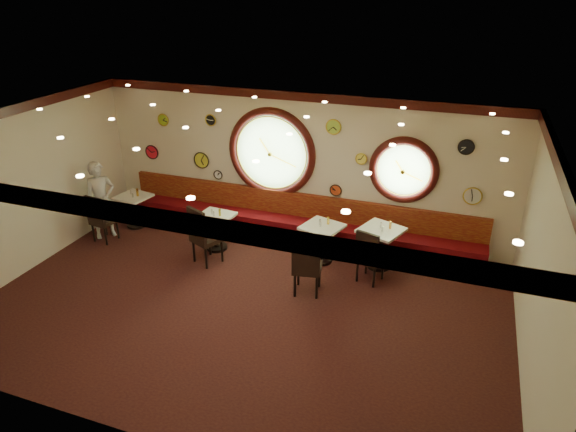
# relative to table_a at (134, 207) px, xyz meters

# --- Properties ---
(floor) EXTENTS (9.00, 6.00, 0.00)m
(floor) POSITION_rel_table_a_xyz_m (3.67, -2.13, -0.48)
(floor) COLOR black
(floor) RESTS_ON ground
(ceiling) EXTENTS (9.00, 6.00, 0.02)m
(ceiling) POSITION_rel_table_a_xyz_m (3.67, -2.13, 2.72)
(ceiling) COLOR #B08331
(ceiling) RESTS_ON wall_back
(wall_back) EXTENTS (9.00, 0.02, 3.20)m
(wall_back) POSITION_rel_table_a_xyz_m (3.67, 0.87, 1.12)
(wall_back) COLOR beige
(wall_back) RESTS_ON floor
(wall_front) EXTENTS (9.00, 0.02, 3.20)m
(wall_front) POSITION_rel_table_a_xyz_m (3.67, -5.13, 1.12)
(wall_front) COLOR beige
(wall_front) RESTS_ON floor
(wall_left) EXTENTS (0.02, 6.00, 3.20)m
(wall_left) POSITION_rel_table_a_xyz_m (-0.83, -2.13, 1.12)
(wall_left) COLOR beige
(wall_left) RESTS_ON floor
(wall_right) EXTENTS (0.02, 6.00, 3.20)m
(wall_right) POSITION_rel_table_a_xyz_m (8.17, -2.13, 1.12)
(wall_right) COLOR beige
(wall_right) RESTS_ON floor
(molding_back) EXTENTS (9.00, 0.10, 0.18)m
(molding_back) POSITION_rel_table_a_xyz_m (3.67, 0.82, 2.63)
(molding_back) COLOR #350B09
(molding_back) RESTS_ON wall_back
(molding_front) EXTENTS (9.00, 0.10, 0.18)m
(molding_front) POSITION_rel_table_a_xyz_m (3.67, -5.08, 2.63)
(molding_front) COLOR #350B09
(molding_front) RESTS_ON wall_back
(molding_left) EXTENTS (0.10, 6.00, 0.18)m
(molding_left) POSITION_rel_table_a_xyz_m (-0.78, -2.13, 2.63)
(molding_left) COLOR #350B09
(molding_left) RESTS_ON wall_back
(molding_right) EXTENTS (0.10, 6.00, 0.18)m
(molding_right) POSITION_rel_table_a_xyz_m (8.12, -2.13, 2.63)
(molding_right) COLOR #350B09
(molding_right) RESTS_ON wall_back
(banquette_base) EXTENTS (8.00, 0.55, 0.20)m
(banquette_base) POSITION_rel_table_a_xyz_m (3.67, 0.59, -0.38)
(banquette_base) COLOR black
(banquette_base) RESTS_ON floor
(banquette_seat) EXTENTS (8.00, 0.55, 0.30)m
(banquette_seat) POSITION_rel_table_a_xyz_m (3.67, 0.59, -0.13)
(banquette_seat) COLOR #55070D
(banquette_seat) RESTS_ON banquette_base
(banquette_back) EXTENTS (8.00, 0.10, 0.55)m
(banquette_back) POSITION_rel_table_a_xyz_m (3.67, 0.81, 0.27)
(banquette_back) COLOR #64070E
(banquette_back) RESTS_ON wall_back
(porthole_left_glass) EXTENTS (1.66, 0.02, 1.66)m
(porthole_left_glass) POSITION_rel_table_a_xyz_m (3.07, 0.87, 1.37)
(porthole_left_glass) COLOR #96CE7B
(porthole_left_glass) RESTS_ON wall_back
(porthole_left_frame) EXTENTS (1.98, 0.18, 1.98)m
(porthole_left_frame) POSITION_rel_table_a_xyz_m (3.07, 0.85, 1.37)
(porthole_left_frame) COLOR #350B09
(porthole_left_frame) RESTS_ON wall_back
(porthole_left_ring) EXTENTS (1.61, 0.03, 1.61)m
(porthole_left_ring) POSITION_rel_table_a_xyz_m (3.07, 0.82, 1.37)
(porthole_left_ring) COLOR gold
(porthole_left_ring) RESTS_ON wall_back
(porthole_right_glass) EXTENTS (1.10, 0.02, 1.10)m
(porthole_right_glass) POSITION_rel_table_a_xyz_m (5.87, 0.87, 1.32)
(porthole_right_glass) COLOR #96CE7B
(porthole_right_glass) RESTS_ON wall_back
(porthole_right_frame) EXTENTS (1.38, 0.18, 1.38)m
(porthole_right_frame) POSITION_rel_table_a_xyz_m (5.87, 0.85, 1.32)
(porthole_right_frame) COLOR #350B09
(porthole_right_frame) RESTS_ON wall_back
(porthole_right_ring) EXTENTS (1.09, 0.03, 1.09)m
(porthole_right_ring) POSITION_rel_table_a_xyz_m (5.87, 0.82, 1.32)
(porthole_right_ring) COLOR gold
(porthole_right_ring) RESTS_ON wall_back
(wall_clock_0) EXTENTS (0.26, 0.03, 0.26)m
(wall_clock_0) POSITION_rel_table_a_xyz_m (0.47, 0.83, 1.87)
(wall_clock_0) COLOR #9FCF29
(wall_clock_0) RESTS_ON wall_back
(wall_clock_1) EXTENTS (0.20, 0.03, 0.20)m
(wall_clock_1) POSITION_rel_table_a_xyz_m (1.77, 0.83, 0.72)
(wall_clock_1) COLOR white
(wall_clock_1) RESTS_ON wall_back
(wall_clock_2) EXTENTS (0.30, 0.03, 0.30)m
(wall_clock_2) POSITION_rel_table_a_xyz_m (4.42, 0.83, 2.07)
(wall_clock_2) COLOR #A8D041
(wall_clock_2) RESTS_ON wall_back
(wall_clock_3) EXTENTS (0.24, 0.03, 0.24)m
(wall_clock_3) POSITION_rel_table_a_xyz_m (1.67, 0.83, 1.97)
(wall_clock_3) COLOR black
(wall_clock_3) RESTS_ON wall_back
(wall_clock_4) EXTENTS (0.36, 0.03, 0.36)m
(wall_clock_4) POSITION_rel_table_a_xyz_m (1.37, 0.83, 1.02)
(wall_clock_4) COLOR gold
(wall_clock_4) RESTS_ON wall_back
(wall_clock_5) EXTENTS (0.34, 0.03, 0.34)m
(wall_clock_5) POSITION_rel_table_a_xyz_m (7.22, 0.83, 0.97)
(wall_clock_5) COLOR silver
(wall_clock_5) RESTS_ON wall_back
(wall_clock_6) EXTENTS (0.24, 0.03, 0.24)m
(wall_clock_6) POSITION_rel_table_a_xyz_m (4.52, 0.83, 0.72)
(wall_clock_6) COLOR #C73F17
(wall_clock_6) RESTS_ON wall_back
(wall_clock_7) EXTENTS (0.32, 0.03, 0.32)m
(wall_clock_7) POSITION_rel_table_a_xyz_m (0.07, 0.83, 1.07)
(wall_clock_7) COLOR red
(wall_clock_7) RESTS_ON wall_back
(wall_clock_8) EXTENTS (0.28, 0.03, 0.28)m
(wall_clock_8) POSITION_rel_table_a_xyz_m (6.97, 0.83, 1.92)
(wall_clock_8) COLOR black
(wall_clock_8) RESTS_ON wall_back
(wall_clock_9) EXTENTS (0.22, 0.03, 0.22)m
(wall_clock_9) POSITION_rel_table_a_xyz_m (5.02, 0.83, 1.47)
(wall_clock_9) COLOR #F7E752
(wall_clock_9) RESTS_ON wall_back
(table_a) EXTENTS (0.80, 0.80, 0.76)m
(table_a) POSITION_rel_table_a_xyz_m (0.00, 0.00, 0.00)
(table_a) COLOR black
(table_a) RESTS_ON floor
(table_b) EXTENTS (0.77, 0.77, 0.78)m
(table_b) POSITION_rel_table_a_xyz_m (2.26, -0.35, 0.01)
(table_b) COLOR black
(table_b) RESTS_ON floor
(table_c) EXTENTS (0.90, 0.90, 0.79)m
(table_c) POSITION_rel_table_a_xyz_m (4.51, -0.11, 0.02)
(table_c) COLOR black
(table_c) RESTS_ON floor
(table_d) EXTENTS (0.97, 0.97, 0.83)m
(table_d) POSITION_rel_table_a_xyz_m (5.65, 0.07, 0.05)
(table_d) COLOR black
(table_d) RESTS_ON floor
(chair_a) EXTENTS (0.51, 0.51, 0.67)m
(chair_a) POSITION_rel_table_a_xyz_m (-0.22, -0.91, 0.14)
(chair_a) COLOR black
(chair_a) RESTS_ON floor
(chair_b) EXTENTS (0.68, 0.68, 0.76)m
(chair_b) POSITION_rel_table_a_xyz_m (2.31, -1.00, 0.22)
(chair_b) COLOR black
(chair_b) RESTS_ON floor
(chair_c) EXTENTS (0.58, 0.58, 0.74)m
(chair_c) POSITION_rel_table_a_xyz_m (4.60, -1.38, 0.21)
(chair_c) COLOR black
(chair_c) RESTS_ON floor
(chair_d) EXTENTS (0.57, 0.57, 0.67)m
(chair_d) POSITION_rel_table_a_xyz_m (5.56, -0.59, 0.14)
(chair_d) COLOR black
(chair_d) RESTS_ON floor
(condiment_a_salt) EXTENTS (0.03, 0.03, 0.09)m
(condiment_a_salt) POSITION_rel_table_a_xyz_m (-0.11, 0.09, 0.33)
(condiment_a_salt) COLOR silver
(condiment_a_salt) RESTS_ON table_a
(condiment_b_salt) EXTENTS (0.04, 0.04, 0.11)m
(condiment_b_salt) POSITION_rel_table_a_xyz_m (2.17, -0.30, 0.35)
(condiment_b_salt) COLOR silver
(condiment_b_salt) RESTS_ON table_b
(condiment_c_salt) EXTENTS (0.04, 0.04, 0.11)m
(condiment_c_salt) POSITION_rel_table_a_xyz_m (4.45, -0.06, 0.37)
(condiment_c_salt) COLOR #BCBBC0
(condiment_c_salt) RESTS_ON table_c
(condiment_d_salt) EXTENTS (0.04, 0.04, 0.11)m
(condiment_d_salt) POSITION_rel_table_a_xyz_m (5.62, 0.13, 0.41)
(condiment_d_salt) COLOR silver
(condiment_d_salt) RESTS_ON table_d
(condiment_a_pepper) EXTENTS (0.03, 0.03, 0.09)m
(condiment_a_pepper) POSITION_rel_table_a_xyz_m (0.05, -0.06, 0.32)
(condiment_a_pepper) COLOR silver
(condiment_a_pepper) RESTS_ON table_a
(condiment_b_pepper) EXTENTS (0.04, 0.04, 0.10)m
(condiment_b_pepper) POSITION_rel_table_a_xyz_m (2.25, -0.37, 0.35)
(condiment_b_pepper) COLOR silver
(condiment_b_pepper) RESTS_ON table_b
(condiment_c_pepper) EXTENTS (0.04, 0.04, 0.10)m
(condiment_c_pepper) POSITION_rel_table_a_xyz_m (4.48, -0.14, 0.37)
(condiment_c_pepper) COLOR silver
(condiment_c_pepper) RESTS_ON table_c
(condiment_d_pepper) EXTENTS (0.04, 0.04, 0.10)m
(condiment_d_pepper) POSITION_rel_table_a_xyz_m (5.68, -0.02, 0.41)
(condiment_d_pepper) COLOR silver
(condiment_d_pepper) RESTS_ON table_d
(condiment_a_bottle) EXTENTS (0.05, 0.05, 0.17)m
(condiment_a_bottle) POSITION_rel_table_a_xyz_m (0.11, 0.05, 0.37)
(condiment_a_bottle) COLOR gold
(condiment_a_bottle) RESTS_ON table_a
(condiment_b_bottle) EXTENTS (0.05, 0.05, 0.15)m
(condiment_b_bottle) POSITION_rel_table_a_xyz_m (2.37, -0.32, 0.37)
(condiment_b_bottle) COLOR gold
(condiment_b_bottle) RESTS_ON table_b
(condiment_c_bottle) EXTENTS (0.05, 0.05, 0.16)m
(condiment_c_bottle) POSITION_rel_table_a_xyz_m (4.60, 0.01, 0.40)
(condiment_c_bottle) COLOR gold
(condiment_c_bottle) RESTS_ON table_c
(condiment_d_bottle) EXTENTS (0.05, 0.05, 0.15)m
(condiment_d_bottle) POSITION_rel_table_a_xyz_m (5.80, 0.15, 0.43)
(condiment_d_bottle) COLOR orange
(condiment_d_bottle) RESTS_ON table_d
(waiter) EXTENTS (0.72, 0.75, 1.72)m
(waiter) POSITION_rel_table_a_xyz_m (-0.33, -0.65, 0.39)
(waiter) COLOR silver
(waiter) RESTS_ON floor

